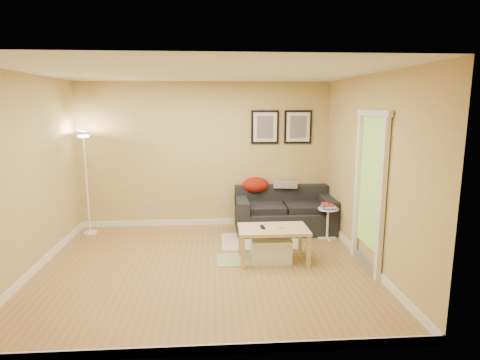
{
  "coord_description": "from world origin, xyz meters",
  "views": [
    {
      "loc": [
        0.12,
        -5.23,
        2.2
      ],
      "look_at": [
        0.55,
        0.85,
        1.05
      ],
      "focal_mm": 30.02,
      "sensor_mm": 36.0,
      "label": 1
    }
  ],
  "objects_px": {
    "storage_bin": "(271,249)",
    "floor_lamp": "(87,186)",
    "coffee_table": "(273,244)",
    "side_table": "(328,224)",
    "sofa": "(284,210)",
    "book_stack": "(328,206)"
  },
  "relations": [
    {
      "from": "coffee_table",
      "to": "side_table",
      "type": "height_order",
      "value": "side_table"
    },
    {
      "from": "storage_bin",
      "to": "floor_lamp",
      "type": "relative_size",
      "value": 0.32
    },
    {
      "from": "sofa",
      "to": "book_stack",
      "type": "xyz_separation_m",
      "value": [
        0.64,
        -0.47,
        0.18
      ]
    },
    {
      "from": "storage_bin",
      "to": "side_table",
      "type": "bearing_deg",
      "value": 40.09
    },
    {
      "from": "side_table",
      "to": "book_stack",
      "type": "distance_m",
      "value": 0.3
    },
    {
      "from": "coffee_table",
      "to": "floor_lamp",
      "type": "relative_size",
      "value": 0.55
    },
    {
      "from": "sofa",
      "to": "book_stack",
      "type": "bearing_deg",
      "value": -36.46
    },
    {
      "from": "coffee_table",
      "to": "storage_bin",
      "type": "bearing_deg",
      "value": -151.38
    },
    {
      "from": "coffee_table",
      "to": "side_table",
      "type": "distance_m",
      "value": 1.38
    },
    {
      "from": "book_stack",
      "to": "coffee_table",
      "type": "bearing_deg",
      "value": -126.46
    },
    {
      "from": "side_table",
      "to": "floor_lamp",
      "type": "relative_size",
      "value": 0.29
    },
    {
      "from": "storage_bin",
      "to": "floor_lamp",
      "type": "height_order",
      "value": "floor_lamp"
    },
    {
      "from": "coffee_table",
      "to": "sofa",
      "type": "bearing_deg",
      "value": 76.39
    },
    {
      "from": "storage_bin",
      "to": "book_stack",
      "type": "bearing_deg",
      "value": 40.34
    },
    {
      "from": "coffee_table",
      "to": "storage_bin",
      "type": "distance_m",
      "value": 0.08
    },
    {
      "from": "storage_bin",
      "to": "side_table",
      "type": "relative_size",
      "value": 1.1
    },
    {
      "from": "sofa",
      "to": "storage_bin",
      "type": "distance_m",
      "value": 1.47
    },
    {
      "from": "coffee_table",
      "to": "side_table",
      "type": "bearing_deg",
      "value": 43.39
    },
    {
      "from": "sofa",
      "to": "coffee_table",
      "type": "distance_m",
      "value": 1.44
    },
    {
      "from": "coffee_table",
      "to": "book_stack",
      "type": "height_order",
      "value": "book_stack"
    },
    {
      "from": "coffee_table",
      "to": "book_stack",
      "type": "xyz_separation_m",
      "value": [
        1.05,
        0.9,
        0.31
      ]
    },
    {
      "from": "sofa",
      "to": "book_stack",
      "type": "distance_m",
      "value": 0.82
    }
  ]
}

